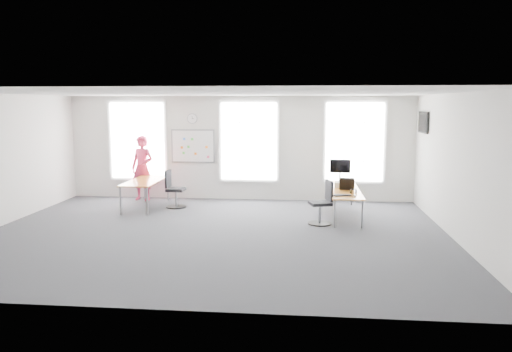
# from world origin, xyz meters

# --- Properties ---
(floor) EXTENTS (10.00, 10.00, 0.00)m
(floor) POSITION_xyz_m (0.00, 0.00, 0.00)
(floor) COLOR #29292E
(floor) RESTS_ON ground
(ceiling) EXTENTS (10.00, 10.00, 0.00)m
(ceiling) POSITION_xyz_m (0.00, 0.00, 3.00)
(ceiling) COLOR white
(ceiling) RESTS_ON ground
(wall_back) EXTENTS (10.00, 0.00, 10.00)m
(wall_back) POSITION_xyz_m (0.00, 4.00, 1.50)
(wall_back) COLOR silver
(wall_back) RESTS_ON ground
(wall_front) EXTENTS (10.00, 0.00, 10.00)m
(wall_front) POSITION_xyz_m (0.00, -4.00, 1.50)
(wall_front) COLOR silver
(wall_front) RESTS_ON ground
(wall_right) EXTENTS (0.00, 10.00, 10.00)m
(wall_right) POSITION_xyz_m (5.00, 0.00, 1.50)
(wall_right) COLOR silver
(wall_right) RESTS_ON ground
(window_left) EXTENTS (1.60, 0.06, 2.20)m
(window_left) POSITION_xyz_m (-3.00, 3.97, 1.70)
(window_left) COLOR silver
(window_left) RESTS_ON wall_back
(window_mid) EXTENTS (1.60, 0.06, 2.20)m
(window_mid) POSITION_xyz_m (0.30, 3.97, 1.70)
(window_mid) COLOR silver
(window_mid) RESTS_ON wall_back
(window_right) EXTENTS (1.60, 0.06, 2.20)m
(window_right) POSITION_xyz_m (3.30, 3.97, 1.70)
(window_right) COLOR silver
(window_right) RESTS_ON wall_back
(desk_right) EXTENTS (0.73, 2.74, 0.67)m
(desk_right) POSITION_xyz_m (2.91, 2.13, 0.62)
(desk_right) COLOR gold
(desk_right) RESTS_ON ground
(desk_left) EXTENTS (0.81, 2.04, 0.74)m
(desk_left) POSITION_xyz_m (-2.35, 2.58, 0.68)
(desk_left) COLOR gold
(desk_left) RESTS_ON ground
(chair_right) EXTENTS (0.57, 0.57, 1.03)m
(chair_right) POSITION_xyz_m (2.34, 1.14, 0.45)
(chair_right) COLOR black
(chair_right) RESTS_ON ground
(chair_left) EXTENTS (0.54, 0.54, 1.02)m
(chair_left) POSITION_xyz_m (-1.59, 2.65, 0.44)
(chair_left) COLOR black
(chair_left) RESTS_ON ground
(person) EXTENTS (0.77, 0.61, 1.87)m
(person) POSITION_xyz_m (-2.76, 3.57, 0.94)
(person) COLOR #C32B4E
(person) RESTS_ON ground
(whiteboard) EXTENTS (1.20, 0.03, 0.90)m
(whiteboard) POSITION_xyz_m (-1.35, 3.97, 1.55)
(whiteboard) COLOR white
(whiteboard) RESTS_ON wall_back
(wall_clock) EXTENTS (0.30, 0.04, 0.30)m
(wall_clock) POSITION_xyz_m (-1.35, 3.97, 2.35)
(wall_clock) COLOR gray
(wall_clock) RESTS_ON wall_back
(tv) EXTENTS (0.06, 0.90, 0.55)m
(tv) POSITION_xyz_m (4.95, 3.00, 2.30)
(tv) COLOR black
(tv) RESTS_ON wall_right
(keyboard) EXTENTS (0.43, 0.27, 0.02)m
(keyboard) POSITION_xyz_m (2.79, 1.20, 0.68)
(keyboard) COLOR black
(keyboard) RESTS_ON desk_right
(mouse) EXTENTS (0.07, 0.11, 0.04)m
(mouse) POSITION_xyz_m (3.07, 1.09, 0.69)
(mouse) COLOR black
(mouse) RESTS_ON desk_right
(lens_cap) EXTENTS (0.06, 0.06, 0.01)m
(lens_cap) POSITION_xyz_m (3.01, 1.56, 0.67)
(lens_cap) COLOR black
(lens_cap) RESTS_ON desk_right
(headphones) EXTENTS (0.17, 0.09, 0.10)m
(headphones) POSITION_xyz_m (3.07, 1.62, 0.71)
(headphones) COLOR black
(headphones) RESTS_ON desk_right
(laptop_sleeve) EXTENTS (0.37, 0.20, 0.30)m
(laptop_sleeve) POSITION_xyz_m (2.95, 1.99, 0.81)
(laptop_sleeve) COLOR black
(laptop_sleeve) RESTS_ON desk_right
(paper_stack) EXTENTS (0.39, 0.32, 0.12)m
(paper_stack) POSITION_xyz_m (2.86, 2.41, 0.73)
(paper_stack) COLOR #F6E4C0
(paper_stack) RESTS_ON desk_right
(monitor) EXTENTS (0.56, 0.23, 0.62)m
(monitor) POSITION_xyz_m (2.87, 3.29, 1.04)
(monitor) COLOR black
(monitor) RESTS_ON desk_right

